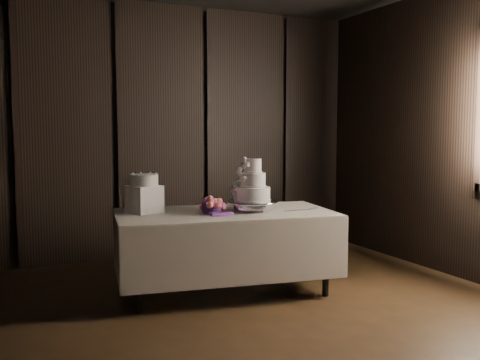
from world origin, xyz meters
name	(u,v)px	position (x,y,z in m)	size (l,w,h in m)	color
room	(247,132)	(0.00, 0.00, 1.50)	(6.08, 7.08, 3.08)	black
display_table	(225,248)	(0.62, 1.81, 0.42)	(2.12, 1.32, 0.76)	beige
cake_stand	(252,206)	(0.89, 1.78, 0.81)	(0.48, 0.48, 0.09)	silver
wedding_cake	(250,185)	(0.86, 1.76, 1.01)	(0.38, 0.33, 0.40)	white
bouquet	(211,206)	(0.45, 1.74, 0.83)	(0.31, 0.41, 0.20)	#C65371
box_pedestal	(144,199)	(-0.08, 2.06, 0.89)	(0.26, 0.26, 0.25)	white
small_cake	(144,180)	(-0.08, 2.06, 1.06)	(0.26, 0.26, 0.10)	white
cake_knife	(297,210)	(1.25, 1.57, 0.77)	(0.37, 0.02, 0.01)	silver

